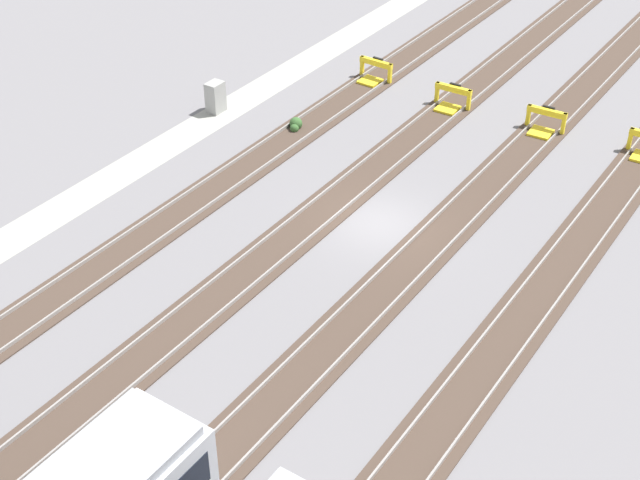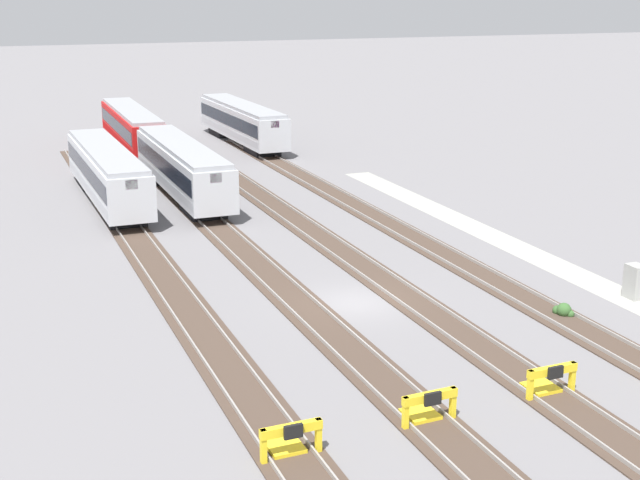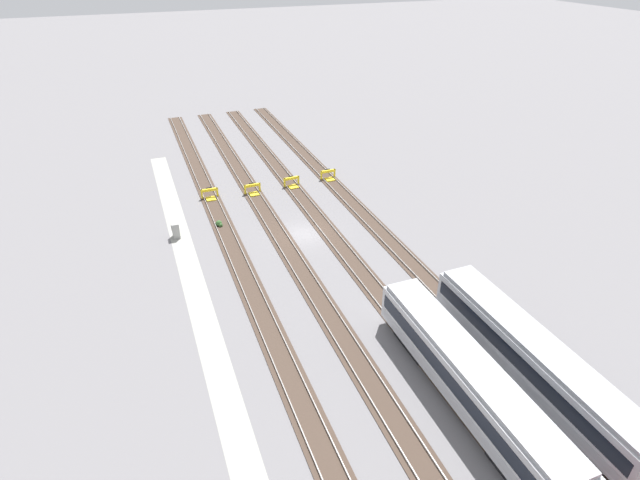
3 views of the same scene
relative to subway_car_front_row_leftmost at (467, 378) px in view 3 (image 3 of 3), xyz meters
name	(u,v)px [view 3 (image 3 of 3)]	position (x,y,z in m)	size (l,w,h in m)	color
ground_plane	(304,234)	(-24.08, -2.43, -2.04)	(400.00, 400.00, 0.00)	slate
service_walkway	(186,257)	(-24.08, -14.36, -2.04)	(54.00, 2.00, 0.01)	#9E9E93
rail_track_nearest	(232,248)	(-24.08, -9.89, -2.00)	(90.00, 2.24, 0.21)	#47382D
rail_track_near_inner	(281,238)	(-24.08, -4.92, -2.00)	(90.00, 2.24, 0.21)	#47382D
rail_track_middle	(327,229)	(-24.08, 0.05, -2.00)	(90.00, 2.24, 0.21)	#47382D
rail_track_far_inner	(370,221)	(-24.08, 5.03, -2.00)	(90.00, 2.24, 0.21)	#47382D
subway_car_front_row_leftmost	(467,378)	(0.00, 0.00, 0.00)	(18.00, 2.85, 3.70)	#B7BABF
subway_car_front_row_right_inner	(532,358)	(0.00, 5.07, 0.00)	(18.03, 3.04, 3.70)	#B7BABF
bumper_stop_nearest_track	(210,195)	(-35.80, -9.89, -1.53)	(1.36, 2.01, 1.22)	yellow
bumper_stop_near_inner_track	(253,190)	(-35.24, -4.91, -1.53)	(1.37, 2.01, 1.22)	yellow
bumper_stop_middle_track	(292,183)	(-35.51, 0.07, -1.53)	(1.38, 2.01, 1.22)	yellow
bumper_stop_far_inner_track	(329,176)	(-35.94, 5.03, -1.53)	(1.36, 2.01, 1.22)	yellow
electrical_cabinet	(176,230)	(-28.21, -14.71, -1.24)	(0.90, 0.73, 1.60)	#9E9E99
weed_clump	(219,224)	(-28.95, -10.23, -1.80)	(0.92, 0.70, 0.64)	#38602D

